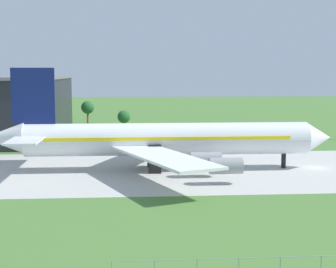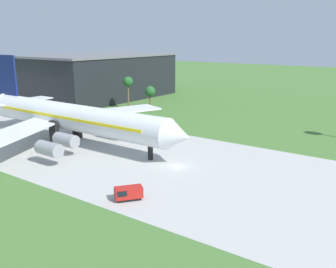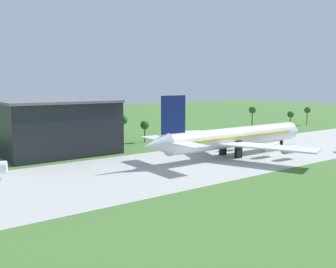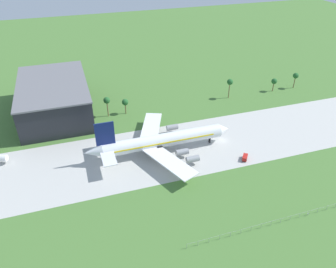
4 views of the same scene
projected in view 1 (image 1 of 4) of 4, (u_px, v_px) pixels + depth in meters
name	position (u px, v px, depth m)	size (l,w,h in m)	color
ground_plane	(317.00, 168.00, 105.38)	(600.00, 600.00, 0.00)	#477233
taxiway_strip	(317.00, 168.00, 105.37)	(320.00, 44.00, 0.02)	#B2B2AD
jet_airliner	(161.00, 139.00, 102.57)	(69.55, 58.70, 20.36)	white
terminal_building	(0.00, 107.00, 153.70)	(36.72, 61.20, 18.21)	black
palm_tree_row	(308.00, 111.00, 147.16)	(125.56, 3.60, 12.36)	brown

